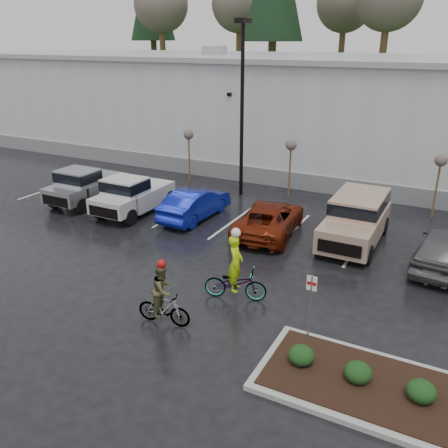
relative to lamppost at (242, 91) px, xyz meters
The scene contains 21 objects.
ground 13.87m from the lamppost, 71.57° to the right, with size 120.00×120.00×0.00m, color black.
warehouse 10.95m from the lamppost, 68.18° to the left, with size 60.50×15.50×7.20m.
wooded_ridge 33.35m from the lamppost, 83.09° to the left, with size 80.00×25.00×6.00m, color #1F421B.
lamppost is the anchor object (origin of this frame).
sapling_west 5.07m from the lamppost, 165.96° to the left, with size 0.60×0.60×3.20m.
sapling_mid 4.00m from the lamppost, 21.80° to the left, with size 0.60×0.60×3.20m.
sapling_east 10.48m from the lamppost, ahead, with size 0.60×0.60×3.20m.
curb_island 17.93m from the lamppost, 49.76° to the right, with size 8.00×3.00×0.15m, color gray.
mulch_bed 17.90m from the lamppost, 49.76° to the right, with size 7.60×2.60×0.04m, color black.
shrub_a 16.15m from the lamppost, 58.39° to the right, with size 0.70×0.70×0.52m, color black.
shrub_b 16.94m from the lamppost, 53.84° to the right, with size 0.70×0.70×0.52m, color black.
shrub_c 17.83m from the lamppost, 49.76° to the right, with size 0.70×0.70×0.52m, color black.
fire_lane_sign 14.78m from the lamppost, 56.54° to the right, with size 0.30×0.05×2.20m.
pickup_silver 9.48m from the lamppost, 144.91° to the right, with size 2.10×5.20×1.96m, color #A1A3A8, non-canonical shape.
pickup_white 7.64m from the lamppost, 125.71° to the right, with size 2.10×5.20×1.96m, color #BCBBB7, non-canonical shape.
car_blue 6.64m from the lamppost, 94.89° to the right, with size 1.57×4.50×1.48m, color #0E1A9B.
car_red 7.65m from the lamppost, 51.76° to the right, with size 2.36×5.12×1.42m, color maroon.
suv_tan 9.50m from the lamppost, 28.41° to the right, with size 2.20×5.10×2.06m, color tan, non-canonical shape.
car_grey 12.81m from the lamppost, 23.30° to the right, with size 1.85×4.61×1.57m, color #5A5C5E.
cyclist_hivis 12.54m from the lamppost, 65.39° to the right, with size 2.25×1.29×2.58m.
cyclist_olive 14.24m from the lamppost, 74.67° to the right, with size 1.74×0.86×2.19m.
Camera 1 is at (6.99, -11.24, 8.29)m, focal length 38.00 mm.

